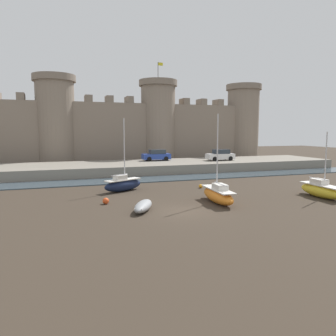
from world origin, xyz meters
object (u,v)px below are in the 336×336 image
at_px(mooring_buoy_mid_mud, 106,201).
at_px(sailboat_near_channel_left, 123,184).
at_px(mooring_buoy_near_channel, 201,186).
at_px(car_quay_centre_west, 220,155).
at_px(car_quay_east, 156,155).
at_px(sailboat_foreground_right, 218,195).
at_px(sailboat_foreground_left, 322,190).
at_px(rowboat_midflat_left, 143,206).

bearing_deg(mooring_buoy_mid_mud, sailboat_near_channel_left, 64.83).
bearing_deg(mooring_buoy_near_channel, car_quay_centre_west, 55.50).
xyz_separation_m(mooring_buoy_near_channel, car_quay_east, (0.42, 16.53, 1.89)).
height_order(sailboat_foreground_right, sailboat_foreground_left, sailboat_foreground_right).
relative_size(sailboat_near_channel_left, car_quay_centre_west, 1.66).
bearing_deg(mooring_buoy_near_channel, mooring_buoy_mid_mud, -157.49).
distance_m(car_quay_centre_west, car_quay_east, 9.45).
bearing_deg(sailboat_near_channel_left, mooring_buoy_near_channel, -5.88).
height_order(sailboat_near_channel_left, car_quay_east, sailboat_near_channel_left).
relative_size(mooring_buoy_mid_mud, mooring_buoy_near_channel, 1.31).
distance_m(sailboat_foreground_right, rowboat_midflat_left, 6.28).
relative_size(sailboat_near_channel_left, car_quay_east, 1.66).
distance_m(sailboat_foreground_left, car_quay_centre_west, 21.42).
relative_size(car_quay_centre_west, car_quay_east, 1.00).
bearing_deg(mooring_buoy_mid_mud, car_quay_centre_west, 42.63).
bearing_deg(car_quay_east, mooring_buoy_mid_mud, -116.71).
height_order(sailboat_foreground_right, car_quay_centre_west, sailboat_foreground_right).
height_order(sailboat_foreground_left, mooring_buoy_near_channel, sailboat_foreground_left).
bearing_deg(rowboat_midflat_left, sailboat_foreground_right, 5.33).
relative_size(sailboat_near_channel_left, mooring_buoy_near_channel, 17.90).
height_order(mooring_buoy_mid_mud, mooring_buoy_near_channel, mooring_buoy_mid_mud).
xyz_separation_m(rowboat_midflat_left, mooring_buoy_near_channel, (7.77, 7.18, -0.18)).
bearing_deg(car_quay_east, rowboat_midflat_left, -109.04).
height_order(rowboat_midflat_left, car_quay_east, car_quay_east).
xyz_separation_m(rowboat_midflat_left, car_quay_east, (8.19, 23.71, 1.71)).
height_order(sailboat_foreground_left, mooring_buoy_mid_mud, sailboat_foreground_left).
height_order(rowboat_midflat_left, sailboat_near_channel_left, sailboat_near_channel_left).
bearing_deg(mooring_buoy_mid_mud, sailboat_foreground_right, -16.24).
bearing_deg(sailboat_foreground_left, mooring_buoy_near_channel, 136.11).
bearing_deg(sailboat_foreground_right, mooring_buoy_near_channel, 77.03).
bearing_deg(mooring_buoy_mid_mud, mooring_buoy_near_channel, 22.51).
bearing_deg(mooring_buoy_mid_mud, rowboat_midflat_left, -54.00).
bearing_deg(car_quay_centre_west, mooring_buoy_near_channel, -124.50).
bearing_deg(sailboat_foreground_left, sailboat_near_channel_left, 151.73).
relative_size(mooring_buoy_mid_mud, car_quay_centre_west, 0.12).
relative_size(sailboat_foreground_right, mooring_buoy_mid_mud, 13.97).
bearing_deg(sailboat_foreground_left, mooring_buoy_mid_mud, 169.13).
xyz_separation_m(sailboat_foreground_right, sailboat_near_channel_left, (-6.15, 7.39, 0.01)).
xyz_separation_m(sailboat_foreground_right, mooring_buoy_near_channel, (1.52, 6.60, -0.47)).
bearing_deg(sailboat_foreground_left, rowboat_midflat_left, 178.61).
height_order(rowboat_midflat_left, car_quay_centre_west, car_quay_centre_west).
xyz_separation_m(sailboat_foreground_right, car_quay_east, (1.94, 23.13, 1.41)).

